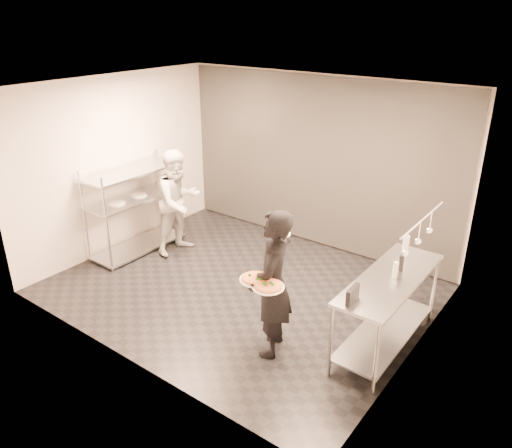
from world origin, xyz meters
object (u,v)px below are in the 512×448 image
Objects in this scene: prep_counter at (388,300)px; pizza_plate_far at (268,286)px; pos_monitor at (353,295)px; bottle_dark at (401,263)px; salad_plate at (279,232)px; bottle_clear at (395,270)px; pass_rack at (135,206)px; waiter at (273,284)px; chef at (179,202)px; bottle_green at (406,246)px; pizza_plate_near at (256,279)px.

pizza_plate_far is at bearing -128.39° from prep_counter.
bottle_dark is at bearing 78.95° from pos_monitor.
bottle_clear is at bearing 28.62° from salad_plate.
pass_rack reaches higher than pizza_plate_far.
bottle_dark is (0.92, 1.33, -0.01)m from pizza_plate_far.
pass_rack is at bearing -127.71° from waiter.
chef is 4.92× the size of pizza_plate_far.
bottle_green is at bearing 97.43° from prep_counter.
bottle_clear is (0.03, 0.02, 0.39)m from prep_counter.
pizza_plate_far is 0.87m from pos_monitor.
waiter reaches higher than chef.
waiter reaches higher than pizza_plate_near.
salad_plate is at bearing -151.38° from bottle_clear.
bottle_green is (-0.08, 0.59, 0.43)m from prep_counter.
salad_plate is (2.61, -1.00, 0.54)m from chef.
pizza_plate_near is (-1.09, -1.09, 0.40)m from prep_counter.
bottle_clear is at bearing -79.23° from bottle_green.
pass_rack reaches higher than pizza_plate_near.
waiter is 6.74× the size of salad_plate.
prep_counter is 6.90× the size of salad_plate.
pass_rack is 4.60× the size of pizza_plate_far.
salad_plate is at bearing 113.74° from pizza_plate_far.
waiter is 1.03× the size of chef.
pass_rack is at bearing 168.17° from pos_monitor.
waiter is 8.93× the size of bottle_dark.
pos_monitor is at bearing -98.89° from bottle_dark.
bottle_dark reaches higher than pizza_plate_far.
pos_monitor reaches higher than pizza_plate_near.
waiter is 4.94× the size of pizza_plate_near.
pizza_plate_far is at bearing -18.09° from pass_rack.
prep_counter is at bearing 28.38° from salad_plate.
prep_counter is 0.39m from bottle_clear.
chef reaches higher than pizza_plate_near.
pizza_plate_near is at bearing -135.23° from bottle_clear.
pizza_plate_near reaches higher than prep_counter.
pos_monitor is (4.21, -0.72, 0.24)m from pass_rack.
salad_plate is 1.36× the size of bottle_clear.
bottle_green is (1.01, 1.68, 0.03)m from pizza_plate_near.
salad_plate is 1.46m from bottle_dark.
waiter is at bearing 114.84° from pizza_plate_far.
pass_rack is 3.63m from pizza_plate_far.
bottle_green reaches higher than prep_counter.
bottle_green is (4.25, 0.59, 0.29)m from pass_rack.
bottle_green reaches higher than pos_monitor.
prep_counter is at bearing 107.33° from waiter.
chef reaches higher than prep_counter.
pass_rack is at bearing -172.07° from bottle_green.
chef is at bearing 174.43° from bottle_clear.
bottle_dark is at bearing 55.48° from pizza_plate_far.
waiter is 0.28m from pizza_plate_near.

